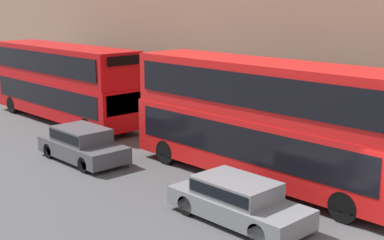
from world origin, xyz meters
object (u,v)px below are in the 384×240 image
Objects in this scene: bus_second_in_queue at (63,80)px; car_hatchback at (82,143)px; bus_leading at (263,117)px; car_dark_sedan at (238,199)px.

bus_second_in_queue is 8.16m from car_hatchback.
bus_leading is 1.00× the size of bus_second_in_queue.
bus_leading is 7.87m from car_hatchback.
bus_leading is at bearing 28.25° from car_dark_sedan.
car_hatchback is (0.00, 8.72, 0.05)m from car_dark_sedan.
bus_second_in_queue is 16.40m from car_dark_sedan.
car_hatchback is at bearing 116.27° from bus_leading.
car_hatchback is (-3.40, -7.25, -1.58)m from bus_second_in_queue.
bus_second_in_queue is at bearing 90.00° from bus_leading.
bus_second_in_queue is at bearing 64.88° from car_hatchback.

